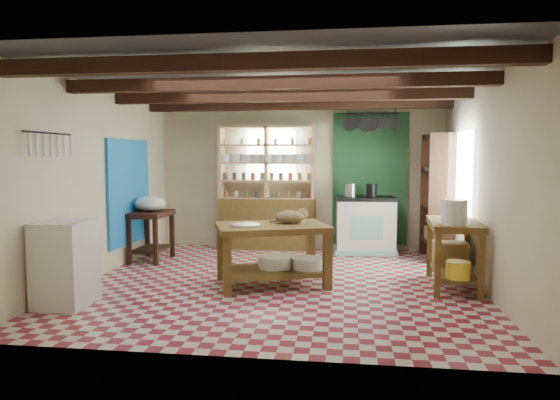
# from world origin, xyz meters

# --- Properties ---
(floor) EXTENTS (5.00, 5.00, 0.02)m
(floor) POSITION_xyz_m (0.00, 0.00, -0.01)
(floor) COLOR maroon
(floor) RESTS_ON ground
(ceiling) EXTENTS (5.00, 5.00, 0.02)m
(ceiling) POSITION_xyz_m (0.00, 0.00, 2.60)
(ceiling) COLOR #434247
(ceiling) RESTS_ON wall_back
(wall_back) EXTENTS (5.00, 0.04, 2.60)m
(wall_back) POSITION_xyz_m (0.00, 2.50, 1.30)
(wall_back) COLOR beige
(wall_back) RESTS_ON floor
(wall_front) EXTENTS (5.00, 0.04, 2.60)m
(wall_front) POSITION_xyz_m (0.00, -2.50, 1.30)
(wall_front) COLOR beige
(wall_front) RESTS_ON floor
(wall_left) EXTENTS (0.04, 5.00, 2.60)m
(wall_left) POSITION_xyz_m (-2.50, 0.00, 1.30)
(wall_left) COLOR beige
(wall_left) RESTS_ON floor
(wall_right) EXTENTS (0.04, 5.00, 2.60)m
(wall_right) POSITION_xyz_m (2.50, 0.00, 1.30)
(wall_right) COLOR beige
(wall_right) RESTS_ON floor
(ceiling_beams) EXTENTS (5.00, 3.80, 0.15)m
(ceiling_beams) POSITION_xyz_m (0.00, 0.00, 2.48)
(ceiling_beams) COLOR #361C13
(ceiling_beams) RESTS_ON ceiling
(blue_wall_patch) EXTENTS (0.04, 1.40, 1.60)m
(blue_wall_patch) POSITION_xyz_m (-2.47, 0.90, 1.10)
(blue_wall_patch) COLOR blue
(blue_wall_patch) RESTS_ON wall_left
(green_wall_patch) EXTENTS (1.30, 0.04, 2.30)m
(green_wall_patch) POSITION_xyz_m (1.25, 2.47, 1.25)
(green_wall_patch) COLOR #1D4A29
(green_wall_patch) RESTS_ON wall_back
(window_back) EXTENTS (0.90, 0.02, 0.80)m
(window_back) POSITION_xyz_m (-0.50, 2.48, 1.70)
(window_back) COLOR silver
(window_back) RESTS_ON wall_back
(window_right) EXTENTS (0.02, 1.30, 1.20)m
(window_right) POSITION_xyz_m (2.48, 1.00, 1.40)
(window_right) COLOR silver
(window_right) RESTS_ON wall_right
(utensil_rail) EXTENTS (0.06, 0.90, 0.28)m
(utensil_rail) POSITION_xyz_m (-2.44, -1.20, 1.78)
(utensil_rail) COLOR black
(utensil_rail) RESTS_ON wall_left
(pot_rack) EXTENTS (0.86, 0.12, 0.36)m
(pot_rack) POSITION_xyz_m (1.25, 2.05, 2.18)
(pot_rack) COLOR black
(pot_rack) RESTS_ON ceiling
(shelving_unit) EXTENTS (1.70, 0.34, 2.20)m
(shelving_unit) POSITION_xyz_m (-0.55, 2.31, 1.10)
(shelving_unit) COLOR #DAAD7E
(shelving_unit) RESTS_ON floor
(tall_rack) EXTENTS (0.40, 0.86, 2.00)m
(tall_rack) POSITION_xyz_m (2.28, 1.80, 1.00)
(tall_rack) COLOR #361C13
(tall_rack) RESTS_ON floor
(work_table) EXTENTS (1.60, 1.33, 0.78)m
(work_table) POSITION_xyz_m (-0.09, -0.16, 0.39)
(work_table) COLOR brown
(work_table) RESTS_ON floor
(stove) EXTENTS (1.02, 0.72, 0.96)m
(stove) POSITION_xyz_m (1.16, 2.15, 0.48)
(stove) COLOR silver
(stove) RESTS_ON floor
(prep_table) EXTENTS (0.55, 0.79, 0.78)m
(prep_table) POSITION_xyz_m (-2.20, 1.06, 0.39)
(prep_table) COLOR #361C13
(prep_table) RESTS_ON floor
(white_cabinet) EXTENTS (0.54, 0.64, 0.94)m
(white_cabinet) POSITION_xyz_m (-2.22, -1.32, 0.47)
(white_cabinet) COLOR silver
(white_cabinet) RESTS_ON floor
(right_counter) EXTENTS (0.67, 1.22, 0.84)m
(right_counter) POSITION_xyz_m (2.18, 0.00, 0.42)
(right_counter) COLOR brown
(right_counter) RESTS_ON floor
(cat) EXTENTS (0.47, 0.44, 0.17)m
(cat) POSITION_xyz_m (0.13, -0.03, 0.86)
(cat) COLOR #927A55
(cat) RESTS_ON work_table
(steel_tray) EXTENTS (0.48, 0.48, 0.02)m
(steel_tray) POSITION_xyz_m (-0.40, -0.33, 0.79)
(steel_tray) COLOR #B3B3BB
(steel_tray) RESTS_ON work_table
(basin_large) EXTENTS (0.57, 0.57, 0.16)m
(basin_large) POSITION_xyz_m (-0.06, -0.10, 0.28)
(basin_large) COLOR silver
(basin_large) RESTS_ON work_table
(basin_small) EXTENTS (0.52, 0.52, 0.14)m
(basin_small) POSITION_xyz_m (0.37, -0.11, 0.28)
(basin_small) COLOR silver
(basin_small) RESTS_ON work_table
(kettle_left) EXTENTS (0.20, 0.20, 0.22)m
(kettle_left) POSITION_xyz_m (0.92, 2.14, 1.07)
(kettle_left) COLOR #B3B3BB
(kettle_left) RESTS_ON stove
(kettle_right) EXTENTS (0.19, 0.19, 0.22)m
(kettle_right) POSITION_xyz_m (1.26, 2.16, 1.07)
(kettle_right) COLOR black
(kettle_right) RESTS_ON stove
(enamel_bowl) EXTENTS (0.49, 0.49, 0.24)m
(enamel_bowl) POSITION_xyz_m (-2.20, 1.06, 0.90)
(enamel_bowl) COLOR silver
(enamel_bowl) RESTS_ON prep_table
(white_bucket) EXTENTS (0.32, 0.32, 0.30)m
(white_bucket) POSITION_xyz_m (2.10, -0.34, 0.99)
(white_bucket) COLOR silver
(white_bucket) RESTS_ON right_counter
(wicker_basket) EXTENTS (0.45, 0.37, 0.30)m
(wicker_basket) POSITION_xyz_m (2.20, 0.30, 0.37)
(wicker_basket) COLOR olive
(wicker_basket) RESTS_ON right_counter
(yellow_tub) EXTENTS (0.30, 0.30, 0.20)m
(yellow_tub) POSITION_xyz_m (2.15, -0.45, 0.32)
(yellow_tub) COLOR yellow
(yellow_tub) RESTS_ON right_counter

